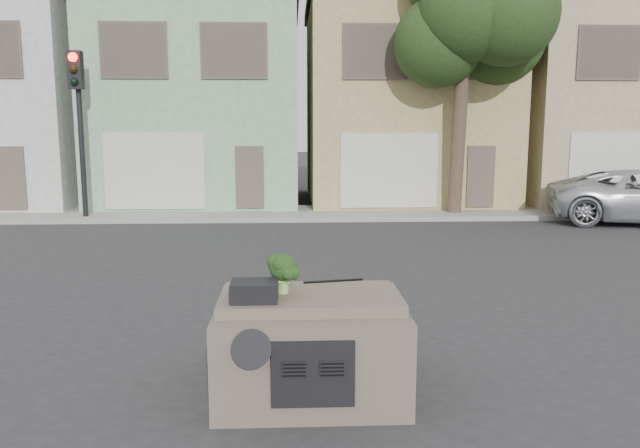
{
  "coord_description": "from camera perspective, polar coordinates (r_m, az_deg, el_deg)",
  "views": [
    {
      "loc": [
        -0.19,
        -9.57,
        2.9
      ],
      "look_at": [
        0.27,
        0.5,
        1.3
      ],
      "focal_mm": 35.0,
      "sensor_mm": 36.0,
      "label": 1
    }
  ],
  "objects": [
    {
      "name": "townhouse_mint",
      "position": [
        24.31,
        -10.61,
        10.92
      ],
      "size": [
        7.2,
        8.2,
        7.55
      ],
      "primitive_type": "cube",
      "color": "#88B589",
      "rests_on": "ground"
    },
    {
      "name": "townhouse_tan",
      "position": [
        24.44,
        7.42,
        10.99
      ],
      "size": [
        7.2,
        8.2,
        7.55
      ],
      "primitive_type": "cube",
      "color": "tan",
      "rests_on": "ground"
    },
    {
      "name": "townhouse_white",
      "position": [
        26.4,
        -27.2,
        9.93
      ],
      "size": [
        7.2,
        8.2,
        7.55
      ],
      "primitive_type": "cube",
      "color": "silver",
      "rests_on": "ground"
    },
    {
      "name": "wiper_arm",
      "position": [
        7.18,
        1.24,
        -5.23
      ],
      "size": [
        0.69,
        0.15,
        0.02
      ],
      "primitive_type": "cube",
      "rotation": [
        0.0,
        0.0,
        0.17
      ],
      "color": "black",
      "rests_on": "car_dashboard"
    },
    {
      "name": "townhouse_beige",
      "position": [
        26.77,
        23.7,
        10.14
      ],
      "size": [
        7.2,
        8.2,
        7.55
      ],
      "primitive_type": "cube",
      "color": "tan",
      "rests_on": "ground"
    },
    {
      "name": "sidewalk",
      "position": [
        20.26,
        -2.03,
        0.99
      ],
      "size": [
        40.0,
        3.0,
        0.15
      ],
      "primitive_type": "cube",
      "color": "gray",
      "rests_on": "ground"
    },
    {
      "name": "car_dashboard",
      "position": [
        6.97,
        -0.9,
        -10.58
      ],
      "size": [
        2.0,
        1.8,
        1.12
      ],
      "primitive_type": "cube",
      "color": "#665A4C",
      "rests_on": "ground"
    },
    {
      "name": "ground_plane",
      "position": [
        10.0,
        -1.41,
        -7.84
      ],
      "size": [
        120.0,
        120.0,
        0.0
      ],
      "primitive_type": "plane",
      "color": "#303033",
      "rests_on": "ground"
    },
    {
      "name": "tree_near",
      "position": [
        20.09,
        12.7,
        12.65
      ],
      "size": [
        4.4,
        4.0,
        8.5
      ],
      "primitive_type": "cube",
      "color": "#243D18",
      "rests_on": "ground"
    },
    {
      "name": "instrument_hump",
      "position": [
        6.45,
        -6.01,
        -6.11
      ],
      "size": [
        0.48,
        0.38,
        0.2
      ],
      "primitive_type": "cube",
      "color": "black",
      "rests_on": "car_dashboard"
    },
    {
      "name": "broccoli",
      "position": [
        6.67,
        -3.39,
        -4.49
      ],
      "size": [
        0.45,
        0.45,
        0.44
      ],
      "primitive_type": "cube",
      "rotation": [
        0.0,
        0.0,
        5.0
      ],
      "color": "#193312",
      "rests_on": "car_dashboard"
    },
    {
      "name": "traffic_signal",
      "position": [
        20.09,
        -21.09,
        7.42
      ],
      "size": [
        0.4,
        0.4,
        5.1
      ],
      "primitive_type": "cube",
      "color": "black",
      "rests_on": "ground"
    }
  ]
}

